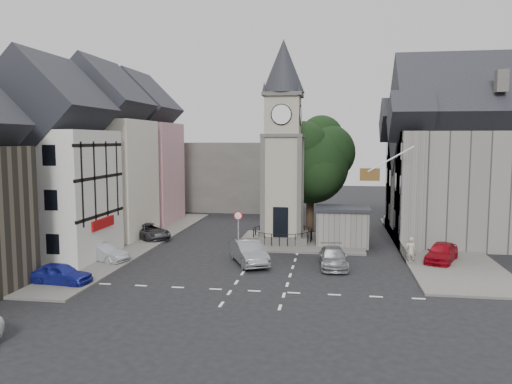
% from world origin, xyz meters
% --- Properties ---
extents(ground, '(120.00, 120.00, 0.00)m').
position_xyz_m(ground, '(0.00, 0.00, 0.00)').
color(ground, black).
rests_on(ground, ground).
extents(pavement_west, '(6.00, 30.00, 0.14)m').
position_xyz_m(pavement_west, '(-12.50, 6.00, 0.07)').
color(pavement_west, '#595651').
rests_on(pavement_west, ground).
extents(pavement_east, '(6.00, 26.00, 0.14)m').
position_xyz_m(pavement_east, '(12.00, 8.00, 0.07)').
color(pavement_east, '#595651').
rests_on(pavement_east, ground).
extents(central_island, '(10.00, 8.00, 0.16)m').
position_xyz_m(central_island, '(1.50, 8.00, 0.08)').
color(central_island, '#595651').
rests_on(central_island, ground).
extents(road_markings, '(20.00, 8.00, 0.01)m').
position_xyz_m(road_markings, '(0.00, -5.50, 0.01)').
color(road_markings, silver).
rests_on(road_markings, ground).
extents(clock_tower, '(4.86, 4.86, 16.25)m').
position_xyz_m(clock_tower, '(0.00, 7.99, 8.12)').
color(clock_tower, '#4C4944').
rests_on(clock_tower, ground).
extents(stone_shelter, '(4.30, 3.30, 3.08)m').
position_xyz_m(stone_shelter, '(4.80, 7.50, 1.55)').
color(stone_shelter, slate).
rests_on(stone_shelter, ground).
extents(town_tree, '(7.20, 7.20, 10.80)m').
position_xyz_m(town_tree, '(2.00, 13.00, 6.97)').
color(town_tree, black).
rests_on(town_tree, ground).
extents(warning_sign_post, '(0.70, 0.19, 2.85)m').
position_xyz_m(warning_sign_post, '(-3.20, 5.43, 2.03)').
color(warning_sign_post, black).
rests_on(warning_sign_post, ground).
extents(terrace_pink, '(8.10, 7.60, 12.80)m').
position_xyz_m(terrace_pink, '(-15.50, 16.00, 6.58)').
color(terrace_pink, pink).
rests_on(terrace_pink, ground).
extents(terrace_cream, '(8.10, 7.60, 12.80)m').
position_xyz_m(terrace_cream, '(-15.50, 8.00, 6.58)').
color(terrace_cream, '#F2E3CA').
rests_on(terrace_cream, ground).
extents(terrace_tudor, '(8.10, 7.60, 12.00)m').
position_xyz_m(terrace_tudor, '(-15.50, 0.00, 6.19)').
color(terrace_tudor, silver).
rests_on(terrace_tudor, ground).
extents(backdrop_west, '(20.00, 10.00, 8.00)m').
position_xyz_m(backdrop_west, '(-12.00, 28.00, 4.00)').
color(backdrop_west, '#4C4944').
rests_on(backdrop_west, ground).
extents(east_building, '(14.40, 11.40, 12.60)m').
position_xyz_m(east_building, '(15.59, 11.00, 6.26)').
color(east_building, slate).
rests_on(east_building, ground).
extents(east_boundary_wall, '(0.40, 16.00, 0.90)m').
position_xyz_m(east_boundary_wall, '(9.20, 10.00, 0.45)').
color(east_boundary_wall, slate).
rests_on(east_boundary_wall, ground).
extents(flagpole, '(3.68, 0.10, 2.74)m').
position_xyz_m(flagpole, '(8.00, 4.00, 7.00)').
color(flagpole, white).
rests_on(flagpole, ground).
extents(car_west_blue, '(3.84, 1.80, 1.27)m').
position_xyz_m(car_west_blue, '(-11.50, -6.00, 0.64)').
color(car_west_blue, '#1B2395').
rests_on(car_west_blue, ground).
extents(car_west_silver, '(3.96, 2.54, 1.23)m').
position_xyz_m(car_west_silver, '(-11.50, -0.46, 0.62)').
color(car_west_silver, '#979B9F').
rests_on(car_west_silver, ground).
extents(car_west_grey, '(4.92, 4.76, 1.30)m').
position_xyz_m(car_west_grey, '(-11.25, 7.50, 0.65)').
color(car_west_grey, '#2F2F31').
rests_on(car_west_grey, ground).
extents(car_island_silver, '(3.55, 5.04, 1.58)m').
position_xyz_m(car_island_silver, '(-1.54, 0.51, 0.79)').
color(car_island_silver, gray).
rests_on(car_island_silver, ground).
extents(car_island_east, '(2.07, 4.45, 1.26)m').
position_xyz_m(car_island_east, '(4.12, 0.50, 0.63)').
color(car_island_east, gray).
rests_on(car_island_east, ground).
extents(car_east_red, '(3.16, 4.48, 1.42)m').
position_xyz_m(car_east_red, '(11.43, 2.82, 0.71)').
color(car_east_red, maroon).
rests_on(car_east_red, ground).
extents(pedestrian, '(0.69, 0.45, 1.87)m').
position_xyz_m(pedestrian, '(9.25, 2.00, 0.93)').
color(pedestrian, '#ABA48D').
rests_on(pedestrian, ground).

